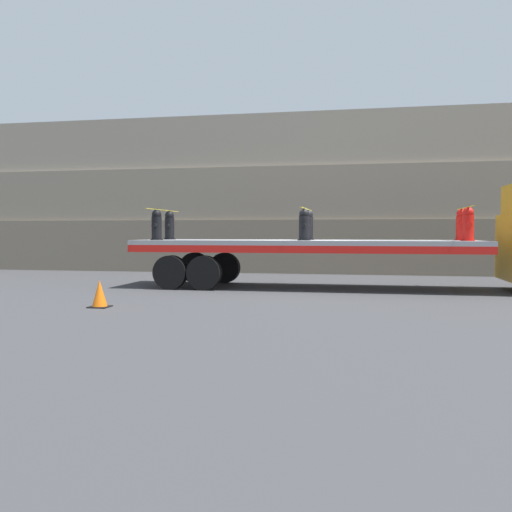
% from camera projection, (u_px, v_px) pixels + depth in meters
% --- Properties ---
extents(ground_plane, '(120.00, 120.00, 0.00)m').
position_uv_depth(ground_plane, '(306.00, 288.00, 16.31)').
color(ground_plane, '#38383A').
extents(rock_cliff, '(60.00, 3.30, 6.22)m').
position_uv_depth(rock_cliff, '(325.00, 195.00, 23.06)').
color(rock_cliff, '#706656').
rests_on(rock_cliff, ground_plane).
extents(flatbed_trailer, '(9.79, 2.58, 1.37)m').
position_uv_depth(flatbed_trailer, '(280.00, 250.00, 16.41)').
color(flatbed_trailer, gray).
rests_on(flatbed_trailer, ground_plane).
extents(fire_hydrant_black_near_0, '(0.37, 0.49, 0.88)m').
position_uv_depth(fire_hydrant_black_near_0, '(157.00, 225.00, 16.53)').
color(fire_hydrant_black_near_0, black).
rests_on(fire_hydrant_black_near_0, flatbed_trailer).
extents(fire_hydrant_black_far_0, '(0.37, 0.49, 0.88)m').
position_uv_depth(fire_hydrant_black_far_0, '(170.00, 226.00, 17.60)').
color(fire_hydrant_black_far_0, black).
rests_on(fire_hydrant_black_far_0, flatbed_trailer).
extents(fire_hydrant_black_near_1, '(0.37, 0.49, 0.88)m').
position_uv_depth(fire_hydrant_black_near_1, '(304.00, 225.00, 15.70)').
color(fire_hydrant_black_near_1, black).
rests_on(fire_hydrant_black_near_1, flatbed_trailer).
extents(fire_hydrant_black_far_1, '(0.37, 0.49, 0.88)m').
position_uv_depth(fire_hydrant_black_far_1, '(308.00, 225.00, 16.77)').
color(fire_hydrant_black_far_1, black).
rests_on(fire_hydrant_black_far_1, flatbed_trailer).
extents(fire_hydrant_red_near_2, '(0.37, 0.49, 0.88)m').
position_uv_depth(fire_hydrant_red_near_2, '(468.00, 225.00, 14.87)').
color(fire_hydrant_red_near_2, red).
rests_on(fire_hydrant_red_near_2, flatbed_trailer).
extents(fire_hydrant_red_far_2, '(0.37, 0.49, 0.88)m').
position_uv_depth(fire_hydrant_red_far_2, '(461.00, 225.00, 15.94)').
color(fire_hydrant_red_far_2, red).
rests_on(fire_hydrant_red_far_2, flatbed_trailer).
extents(cargo_strap_rear, '(0.05, 2.68, 0.01)m').
position_uv_depth(cargo_strap_rear, '(163.00, 210.00, 17.05)').
color(cargo_strap_rear, yellow).
rests_on(cargo_strap_rear, fire_hydrant_black_near_0).
extents(cargo_strap_middle, '(0.05, 2.68, 0.01)m').
position_uv_depth(cargo_strap_middle, '(306.00, 209.00, 16.22)').
color(cargo_strap_middle, yellow).
rests_on(cargo_strap_middle, fire_hydrant_black_near_1).
extents(cargo_strap_front, '(0.05, 2.68, 0.01)m').
position_uv_depth(cargo_strap_front, '(465.00, 208.00, 15.38)').
color(cargo_strap_front, yellow).
rests_on(cargo_strap_front, fire_hydrant_red_near_2).
extents(traffic_cone, '(0.41, 0.41, 0.59)m').
position_uv_depth(traffic_cone, '(100.00, 294.00, 12.13)').
color(traffic_cone, black).
rests_on(traffic_cone, ground_plane).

